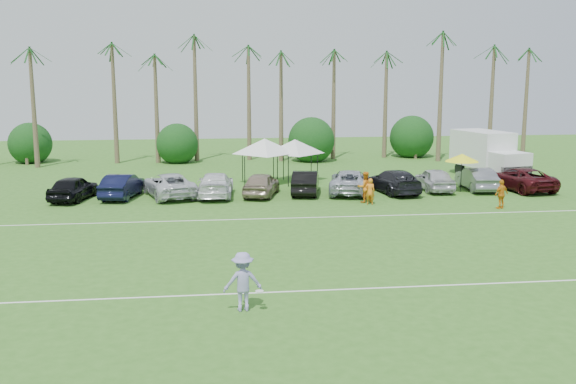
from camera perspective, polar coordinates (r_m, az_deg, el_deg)
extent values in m
plane|color=#33681F|center=(21.43, 1.73, -10.55)|extent=(120.00, 120.00, 0.00)
cube|color=white|center=(23.29, 0.98, -8.80)|extent=(80.00, 0.10, 0.01)
cube|color=white|center=(34.78, -1.72, -2.38)|extent=(80.00, 0.10, 0.01)
cone|color=brown|center=(59.55, -20.59, 6.61)|extent=(0.44, 0.44, 9.00)
cone|color=brown|center=(58.55, -15.83, 7.32)|extent=(0.44, 0.44, 10.00)
cone|color=brown|center=(58.05, -11.91, 7.95)|extent=(0.44, 0.44, 11.00)
cone|color=brown|center=(57.92, -7.89, 6.59)|extent=(0.44, 0.44, 8.00)
cone|color=brown|center=(57.96, -3.92, 7.16)|extent=(0.44, 0.44, 9.00)
cone|color=brown|center=(58.29, 0.04, 7.69)|extent=(0.44, 0.44, 10.00)
cone|color=brown|center=(58.88, 3.95, 8.18)|extent=(0.44, 0.44, 11.00)
cone|color=brown|center=(60.09, 8.65, 6.70)|extent=(0.44, 0.44, 8.00)
cone|color=brown|center=(61.59, 13.19, 7.09)|extent=(0.44, 0.44, 9.00)
cone|color=brown|center=(63.45, 17.49, 7.43)|extent=(0.44, 0.44, 10.00)
cone|color=brown|center=(65.17, 20.75, 7.74)|extent=(0.44, 0.44, 11.00)
cylinder|color=brown|center=(61.32, -21.97, 3.04)|extent=(0.30, 0.30, 1.40)
sphere|color=#103A14|center=(61.21, -22.04, 4.06)|extent=(4.00, 4.00, 4.00)
cylinder|color=brown|center=(59.28, -9.73, 3.41)|extent=(0.30, 0.30, 1.40)
sphere|color=#103A14|center=(59.16, -9.77, 4.47)|extent=(4.00, 4.00, 4.00)
cylinder|color=brown|center=(59.89, 1.83, 3.63)|extent=(0.30, 0.30, 1.40)
sphere|color=#103A14|center=(59.77, 1.84, 4.67)|extent=(4.00, 4.00, 4.00)
cylinder|color=brown|center=(62.19, 11.00, 3.69)|extent=(0.30, 0.30, 1.40)
sphere|color=#103A14|center=(62.08, 11.03, 4.70)|extent=(4.00, 4.00, 4.00)
imported|color=orange|center=(38.77, 7.30, 0.05)|extent=(0.67, 0.53, 1.60)
imported|color=orange|center=(39.33, 6.85, 0.43)|extent=(1.02, 0.84, 1.90)
imported|color=orange|center=(39.23, 18.44, -0.19)|extent=(1.09, 0.79, 1.72)
cube|color=white|center=(51.42, 16.87, 3.74)|extent=(3.58, 5.31, 2.65)
cube|color=white|center=(48.85, 19.10, 2.04)|extent=(2.77, 2.36, 2.22)
cube|color=black|center=(48.27, 19.65, 1.54)|extent=(2.45, 0.80, 1.06)
cube|color=#E5590C|center=(52.25, 18.04, 3.25)|extent=(0.36, 1.66, 0.95)
cylinder|color=black|center=(48.47, 17.91, 1.29)|extent=(0.50, 1.00, 0.95)
cylinder|color=black|center=(49.75, 19.87, 1.40)|extent=(0.50, 1.00, 0.95)
cylinder|color=black|center=(52.07, 15.02, 2.03)|extent=(0.50, 1.00, 0.95)
cylinder|color=black|center=(53.26, 16.92, 2.11)|extent=(0.50, 1.00, 0.95)
cylinder|color=black|center=(44.41, -3.87, 1.78)|extent=(0.06, 0.06, 2.16)
cylinder|color=black|center=(44.67, 0.03, 1.85)|extent=(0.06, 0.06, 2.16)
cylinder|color=black|center=(47.42, -4.07, 2.32)|extent=(0.06, 0.06, 2.16)
cylinder|color=black|center=(47.66, -0.41, 2.38)|extent=(0.06, 0.06, 2.16)
pyramid|color=white|center=(45.75, -2.10, 4.77)|extent=(4.67, 4.67, 1.08)
cylinder|color=black|center=(45.46, -0.95, 1.93)|extent=(0.06, 0.06, 2.05)
cylinder|color=black|center=(45.85, 2.64, 1.99)|extent=(0.06, 0.06, 2.05)
cylinder|color=black|center=(48.30, -1.30, 2.42)|extent=(0.06, 0.06, 2.05)
cylinder|color=black|center=(48.66, 2.08, 2.47)|extent=(0.06, 0.06, 2.05)
pyramid|color=silver|center=(46.80, 0.62, 4.70)|extent=(4.43, 4.43, 1.03)
cylinder|color=black|center=(44.16, 15.14, 1.48)|extent=(0.05, 0.05, 2.30)
cone|color=yellow|center=(44.01, 15.21, 2.96)|extent=(2.30, 2.30, 0.52)
imported|color=#9791CE|center=(21.23, -4.05, -7.94)|extent=(1.33, 0.84, 1.98)
cylinder|color=white|center=(21.18, -2.55, -8.80)|extent=(0.27, 0.27, 0.03)
imported|color=black|center=(42.05, -18.55, 0.35)|extent=(2.76, 4.80, 1.54)
imported|color=black|center=(41.93, -14.52, 0.53)|extent=(2.48, 4.89, 1.54)
imported|color=silver|center=(41.60, -10.51, 0.62)|extent=(4.04, 6.03, 1.54)
imported|color=white|center=(41.34, -6.47, 0.66)|extent=(2.51, 5.43, 1.54)
imported|color=gray|center=(41.30, -2.39, 0.71)|extent=(3.00, 4.84, 1.54)
imported|color=black|center=(42.00, 1.57, 0.88)|extent=(2.51, 4.89, 1.54)
imported|color=#A9ADBA|center=(42.41, 5.52, 0.92)|extent=(3.78, 5.97, 1.54)
imported|color=black|center=(42.96, 9.40, 0.95)|extent=(2.87, 5.54, 1.54)
imported|color=silver|center=(44.31, 12.88, 1.11)|extent=(1.98, 4.57, 1.54)
imported|color=slate|center=(45.29, 16.42, 1.15)|extent=(1.97, 4.77, 1.54)
imported|color=#430E13|center=(46.16, 19.97, 1.11)|extent=(3.33, 5.84, 1.54)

